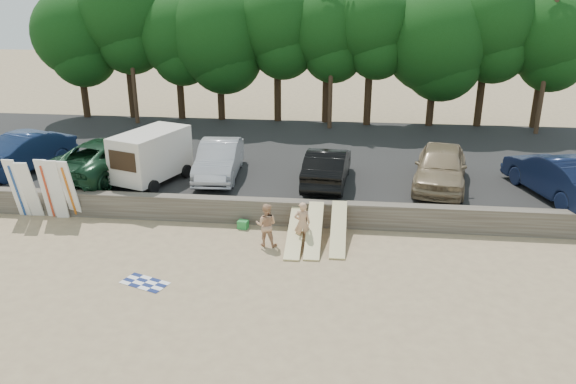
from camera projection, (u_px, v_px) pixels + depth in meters
name	position (u px, v px, depth m)	size (l,w,h in m)	color
ground	(252.00, 257.00, 19.44)	(120.00, 120.00, 0.00)	tan
seawall	(265.00, 211.00, 22.06)	(44.00, 0.50, 1.00)	#6B6356
parking_lot	(286.00, 159.00, 29.09)	(44.00, 14.50, 0.70)	#282828
treeline	(295.00, 30.00, 33.58)	(33.49, 6.42, 9.29)	#382616
utility_poles	(332.00, 48.00, 32.23)	(25.80, 0.26, 9.00)	#473321
box_trailer	(151.00, 154.00, 24.23)	(2.91, 3.96, 2.28)	beige
car_0	(19.00, 154.00, 25.77)	(1.83, 5.26, 1.73)	#142448
car_1	(111.00, 157.00, 25.37)	(2.83, 6.14, 1.71)	#12321D
car_2	(219.00, 160.00, 25.12)	(1.70, 4.87, 1.60)	#ADADB2
car_3	(327.00, 166.00, 24.20)	(1.69, 4.84, 1.60)	black
car_4	(441.00, 167.00, 23.88)	(2.10, 5.21, 1.78)	#957F5F
car_5	(558.00, 176.00, 22.77)	(1.88, 5.40, 1.78)	black
surfboard_upright_0	(17.00, 188.00, 22.30)	(0.50, 0.06, 2.60)	white
surfboard_upright_1	(29.00, 190.00, 22.16)	(0.50, 0.06, 2.60)	white
surfboard_upright_2	(47.00, 189.00, 22.22)	(0.50, 0.06, 2.60)	white
surfboard_upright_3	(56.00, 190.00, 22.08)	(0.50, 0.06, 2.60)	white
surfboard_upright_4	(69.00, 190.00, 22.15)	(0.50, 0.06, 2.60)	white
surfboard_low_0	(295.00, 233.00, 20.37)	(0.56, 3.00, 0.07)	#D1C284
surfboard_low_1	(314.00, 230.00, 20.29)	(0.56, 3.00, 0.07)	#D1C284
surfboard_low_2	(338.00, 229.00, 20.39)	(0.56, 3.00, 0.07)	#D1C284
beachgoer_a	(302.00, 223.00, 20.18)	(0.59, 0.39, 1.63)	tan
beachgoer_b	(266.00, 225.00, 20.08)	(0.78, 0.61, 1.61)	tan
cooler	(243.00, 224.00, 21.70)	(0.38, 0.30, 0.32)	green
gear_bag	(315.00, 235.00, 20.92)	(0.30, 0.25, 0.22)	orange
beach_towel	(145.00, 283.00, 17.79)	(1.50, 1.50, 0.00)	white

